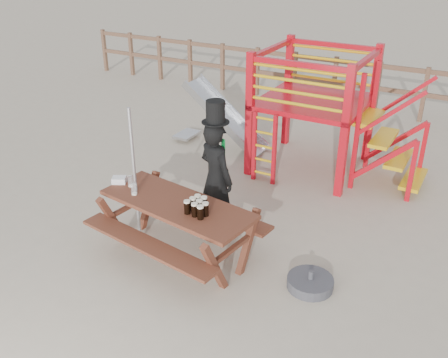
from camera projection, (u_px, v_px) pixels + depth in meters
ground at (190, 269)px, 6.22m from camera, size 60.00×60.00×0.00m
back_fence at (356, 80)px, 11.34m from camera, size 15.09×0.09×1.20m
playground_fort at (309, 108)px, 8.48m from camera, size 4.71×1.84×2.10m
picnic_table at (178, 222)px, 6.29m from camera, size 2.18×1.65×0.78m
man_with_hat at (216, 175)px, 6.68m from camera, size 0.68×0.56×1.89m
metal_pole at (135, 179)px, 6.37m from camera, size 0.04×0.04×1.90m
parasol_base at (310, 283)px, 5.88m from camera, size 0.55×0.55×0.23m
paper_bag at (119, 180)px, 6.62m from camera, size 0.22×0.21×0.08m
stout_pints at (198, 207)px, 5.89m from camera, size 0.29×0.29×0.17m
empty_glasses at (132, 186)px, 6.41m from camera, size 0.26×0.23×0.15m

